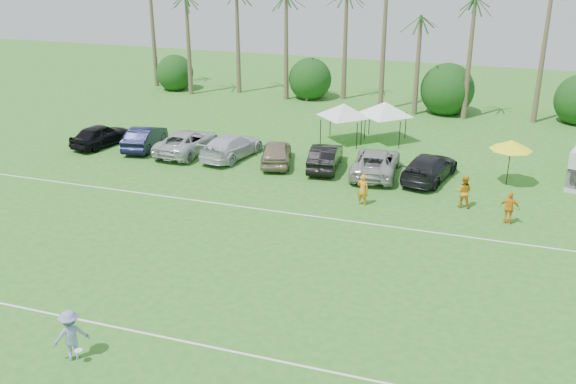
% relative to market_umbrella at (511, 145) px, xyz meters
% --- Properties ---
extents(ground, '(120.00, 120.00, 0.00)m').
position_rel_market_umbrella_xyz_m(ground, '(-11.03, -21.90, -2.42)').
color(ground, '#317222').
rests_on(ground, ground).
extents(field_lines, '(80.00, 12.10, 0.01)m').
position_rel_market_umbrella_xyz_m(field_lines, '(-11.03, -13.90, -2.41)').
color(field_lines, white).
rests_on(field_lines, ground).
extents(palm_tree_0, '(2.40, 2.40, 8.90)m').
position_rel_market_umbrella_xyz_m(palm_tree_0, '(-33.03, 16.10, 5.06)').
color(palm_tree_0, brown).
rests_on(palm_tree_0, ground).
extents(palm_tree_4, '(2.40, 2.40, 8.90)m').
position_rel_market_umbrella_xyz_m(palm_tree_4, '(-15.03, 16.10, 5.06)').
color(palm_tree_4, brown).
rests_on(palm_tree_4, ground).
extents(palm_tree_5, '(2.40, 2.40, 9.90)m').
position_rel_market_umbrella_xyz_m(palm_tree_5, '(-11.03, 16.10, 5.94)').
color(palm_tree_5, brown).
rests_on(palm_tree_5, ground).
extents(palm_tree_8, '(2.40, 2.40, 8.90)m').
position_rel_market_umbrella_xyz_m(palm_tree_8, '(1.97, 16.10, 5.06)').
color(palm_tree_8, brown).
rests_on(palm_tree_8, ground).
extents(bush_tree_0, '(4.00, 4.00, 4.00)m').
position_rel_market_umbrella_xyz_m(bush_tree_0, '(-30.03, 17.10, -0.62)').
color(bush_tree_0, brown).
rests_on(bush_tree_0, ground).
extents(bush_tree_1, '(4.00, 4.00, 4.00)m').
position_rel_market_umbrella_xyz_m(bush_tree_1, '(-17.03, 17.10, -0.62)').
color(bush_tree_1, brown).
rests_on(bush_tree_1, ground).
extents(bush_tree_2, '(4.00, 4.00, 4.00)m').
position_rel_market_umbrella_xyz_m(bush_tree_2, '(-5.03, 17.10, -0.62)').
color(bush_tree_2, brown).
rests_on(bush_tree_2, ground).
extents(sideline_player_a, '(0.68, 0.50, 1.71)m').
position_rel_market_umbrella_xyz_m(sideline_player_a, '(-7.27, -5.55, -1.56)').
color(sideline_player_a, orange).
rests_on(sideline_player_a, ground).
extents(sideline_player_b, '(0.87, 0.68, 1.76)m').
position_rel_market_umbrella_xyz_m(sideline_player_b, '(-2.15, -4.19, -1.54)').
color(sideline_player_b, orange).
rests_on(sideline_player_b, ground).
extents(sideline_player_c, '(1.01, 0.46, 1.69)m').
position_rel_market_umbrella_xyz_m(sideline_player_c, '(0.17, -5.66, -1.57)').
color(sideline_player_c, orange).
rests_on(sideline_player_c, ground).
extents(canopy_tent_left, '(3.95, 3.95, 3.20)m').
position_rel_market_umbrella_xyz_m(canopy_tent_left, '(-11.02, 5.15, 0.32)').
color(canopy_tent_left, black).
rests_on(canopy_tent_left, ground).
extents(canopy_tent_right, '(4.07, 4.07, 3.30)m').
position_rel_market_umbrella_xyz_m(canopy_tent_right, '(-8.36, 6.21, 0.41)').
color(canopy_tent_right, black).
rests_on(canopy_tent_right, ground).
extents(market_umbrella, '(2.42, 2.42, 2.69)m').
position_rel_market_umbrella_xyz_m(market_umbrella, '(0.00, 0.00, 0.00)').
color(market_umbrella, black).
rests_on(market_umbrella, ground).
extents(frisbee_player, '(1.33, 1.32, 1.85)m').
position_rel_market_umbrella_xyz_m(frisbee_player, '(-13.62, -21.96, -1.49)').
color(frisbee_player, '#7D89B2').
rests_on(frisbee_player, ground).
extents(parked_car_0, '(2.77, 4.79, 1.53)m').
position_rel_market_umbrella_xyz_m(parked_car_0, '(-26.50, -1.02, -1.65)').
color(parked_car_0, black).
rests_on(parked_car_0, ground).
extents(parked_car_1, '(2.32, 4.84, 1.53)m').
position_rel_market_umbrella_xyz_m(parked_car_1, '(-23.34, -0.59, -1.65)').
color(parked_car_1, black).
rests_on(parked_car_1, ground).
extents(parked_car_2, '(2.75, 5.61, 1.53)m').
position_rel_market_umbrella_xyz_m(parked_car_2, '(-20.18, -0.57, -1.65)').
color(parked_car_2, '#B9B9BB').
rests_on(parked_car_2, ground).
extents(parked_car_3, '(3.05, 5.58, 1.53)m').
position_rel_market_umbrella_xyz_m(parked_car_3, '(-17.02, -0.46, -1.65)').
color(parked_car_3, silver).
rests_on(parked_car_3, ground).
extents(parked_car_4, '(3.00, 4.82, 1.53)m').
position_rel_market_umbrella_xyz_m(parked_car_4, '(-13.86, -0.75, -1.65)').
color(parked_car_4, gray).
rests_on(parked_car_4, ground).
extents(parked_car_5, '(2.15, 4.81, 1.53)m').
position_rel_market_umbrella_xyz_m(parked_car_5, '(-10.70, -0.61, -1.65)').
color(parked_car_5, black).
rests_on(parked_car_5, ground).
extents(parked_car_6, '(2.95, 5.69, 1.53)m').
position_rel_market_umbrella_xyz_m(parked_car_6, '(-7.54, -0.68, -1.65)').
color(parked_car_6, '#A2A2A2').
rests_on(parked_car_6, ground).
extents(parked_car_7, '(3.23, 5.62, 1.53)m').
position_rel_market_umbrella_xyz_m(parked_car_7, '(-4.38, -0.54, -1.65)').
color(parked_car_7, black).
rests_on(parked_car_7, ground).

